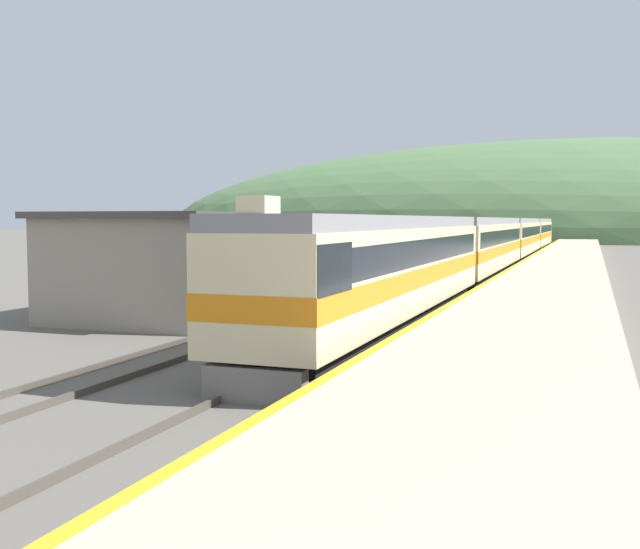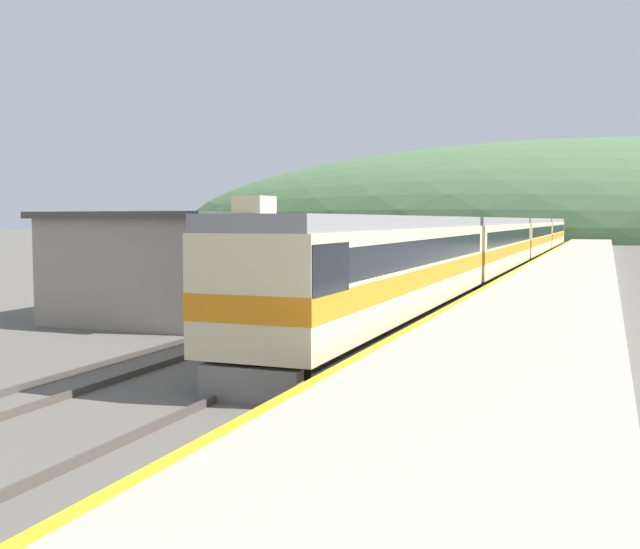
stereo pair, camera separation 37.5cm
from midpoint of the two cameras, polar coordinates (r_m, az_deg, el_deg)
The scene contains 10 objects.
track_main at distance 68.55m, azimuth 15.49°, elevation 0.95°, with size 1.52×180.00×0.16m.
track_siding at distance 69.13m, azimuth 11.77°, elevation 1.04°, with size 1.52×180.00×0.16m.
platform at distance 48.29m, azimuth 18.53°, elevation 0.00°, with size 5.50×140.00×0.89m.
distant_hills at distance 158.54m, azimuth 18.69°, elevation 2.61°, with size 175.61×79.02×39.26m.
station_shed at distance 28.45m, azimuth -12.04°, elevation 0.61°, with size 7.14×5.90×4.07m.
express_train_lead_car at distance 24.79m, azimuth 5.51°, elevation 0.37°, with size 2.91×21.11×4.27m.
carriage_second at distance 46.90m, azimuth 12.94°, elevation 2.07°, with size 2.90×21.81×3.91m.
carriage_third at distance 69.43m, azimuth 15.60°, elevation 2.68°, with size 2.90×21.81×3.91m.
carriage_fourth at distance 92.05m, azimuth 16.96°, elevation 2.99°, with size 2.90×21.81×3.91m.
siding_train at distance 58.25m, azimuth 10.05°, elevation 2.20°, with size 2.90×41.95×3.52m.
Camera 2 is at (6.80, 1.94, 3.79)m, focal length 42.00 mm.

